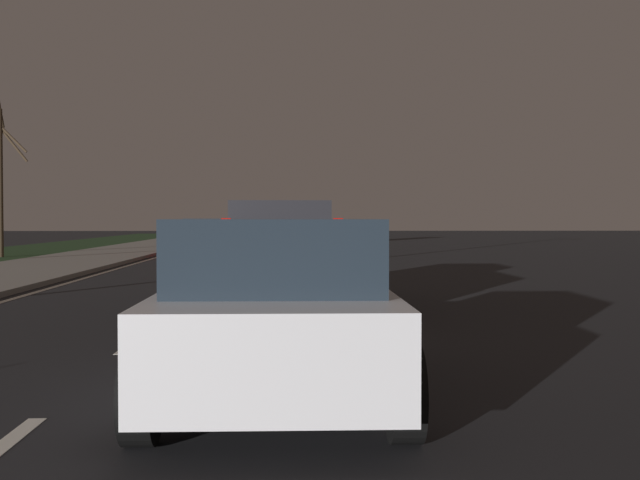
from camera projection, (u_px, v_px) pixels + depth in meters
name	position (u px, v px, depth m)	size (l,w,h in m)	color
ground	(236.00, 263.00, 27.68)	(144.00, 144.00, 0.00)	black
sidewalk_shoulder	(70.00, 262.00, 27.48)	(108.00, 4.00, 0.12)	gray
lane_markings	(169.00, 260.00, 29.32)	(108.00, 3.54, 0.01)	silver
pickup_truck	(280.00, 254.00, 14.39)	(5.47, 2.38, 1.87)	#232328
sedan_red	(206.00, 237.00, 32.83)	(4.45, 2.10, 1.54)	maroon
sedan_silver	(283.00, 234.00, 38.37)	(4.41, 2.04, 1.54)	#B2B5BA
sedan_white	(277.00, 307.00, 6.86)	(4.40, 2.02, 1.54)	silver
bare_tree_far	(0.00, 179.00, 31.87)	(0.85, 1.23, 6.28)	#423323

